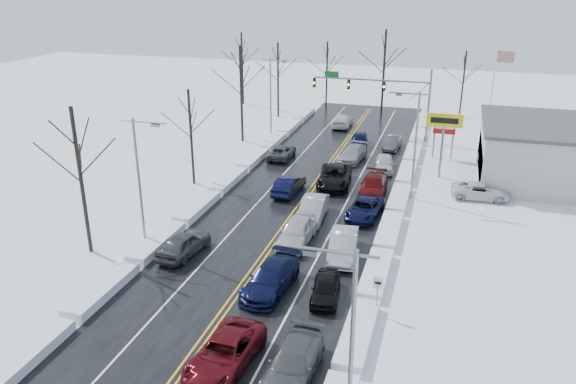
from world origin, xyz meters
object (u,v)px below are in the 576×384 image
(traffic_signal_mast, at_px, (383,90))
(oncoming_car_0, at_px, (289,193))
(flagpole, at_px, (494,88))
(tires_plus_sign, at_px, (444,125))

(traffic_signal_mast, relative_size, oncoming_car_0, 2.85)
(traffic_signal_mast, bearing_deg, flagpole, 9.73)
(traffic_signal_mast, relative_size, flagpole, 1.33)
(traffic_signal_mast, bearing_deg, oncoming_car_0, -104.42)
(traffic_signal_mast, height_order, oncoming_car_0, traffic_signal_mast)
(flagpole, xyz_separation_m, oncoming_car_0, (-16.82, -21.85, -5.93))
(traffic_signal_mast, xyz_separation_m, oncoming_car_0, (-5.10, -19.84, -5.48))
(flagpole, bearing_deg, tires_plus_sign, -108.44)
(tires_plus_sign, distance_m, oncoming_car_0, 15.30)
(tires_plus_sign, bearing_deg, traffic_signal_mast, 120.46)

